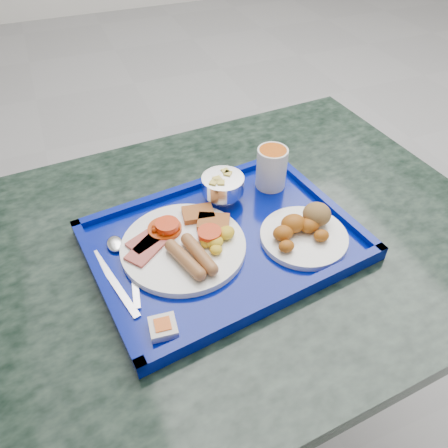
% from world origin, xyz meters
% --- Properties ---
extents(floor, '(6.00, 6.00, 0.00)m').
position_xyz_m(floor, '(0.00, 0.00, 0.00)').
color(floor, gray).
rests_on(floor, ground).
extents(table, '(1.26, 0.89, 0.76)m').
position_xyz_m(table, '(-1.00, -1.07, 0.56)').
color(table, slate).
rests_on(table, floor).
extents(tray, '(0.54, 0.42, 0.03)m').
position_xyz_m(tray, '(-0.96, -1.09, 0.77)').
color(tray, '#021085').
rests_on(tray, table).
extents(main_plate, '(0.23, 0.23, 0.04)m').
position_xyz_m(main_plate, '(-1.03, -1.09, 0.79)').
color(main_plate, white).
rests_on(main_plate, tray).
extents(bread_plate, '(0.17, 0.17, 0.06)m').
position_xyz_m(bread_plate, '(-0.81, -1.14, 0.79)').
color(bread_plate, white).
rests_on(bread_plate, tray).
extents(fruit_bowl, '(0.09, 0.09, 0.06)m').
position_xyz_m(fruit_bowl, '(-0.92, -0.98, 0.81)').
color(fruit_bowl, silver).
rests_on(fruit_bowl, tray).
extents(juice_cup, '(0.07, 0.07, 0.09)m').
position_xyz_m(juice_cup, '(-0.80, -0.97, 0.82)').
color(juice_cup, white).
rests_on(juice_cup, tray).
extents(spoon, '(0.05, 0.19, 0.01)m').
position_xyz_m(spoon, '(-1.15, -1.06, 0.78)').
color(spoon, silver).
rests_on(spoon, tray).
extents(knife, '(0.05, 0.18, 0.00)m').
position_xyz_m(knife, '(-1.18, -1.12, 0.78)').
color(knife, silver).
rests_on(knife, tray).
extents(jam_packet, '(0.05, 0.05, 0.02)m').
position_xyz_m(jam_packet, '(-1.12, -1.25, 0.78)').
color(jam_packet, silver).
rests_on(jam_packet, tray).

